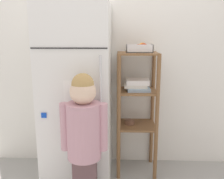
{
  "coord_description": "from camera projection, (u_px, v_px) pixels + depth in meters",
  "views": [
    {
      "loc": [
        0.11,
        -2.14,
        1.34
      ],
      "look_at": [
        0.03,
        0.02,
        0.87
      ],
      "focal_mm": 39.5,
      "sensor_mm": 36.0,
      "label": 1
    }
  ],
  "objects": [
    {
      "name": "kitchen_wall_back",
      "position": [
        110.0,
        64.0,
        2.52
      ],
      "size": [
        2.52,
        0.03,
        2.12
      ],
      "primitive_type": "cube",
      "color": "silver",
      "rests_on": "ground"
    },
    {
      "name": "fruit_bin",
      "position": [
        141.0,
        48.0,
        2.25
      ],
      "size": [
        0.24,
        0.14,
        0.09
      ],
      "color": "white",
      "rests_on": "pantry_shelf_unit"
    },
    {
      "name": "ground_plane",
      "position": [
        108.0,
        178.0,
        2.38
      ],
      "size": [
        6.0,
        6.0,
        0.0
      ],
      "primitive_type": "plane",
      "color": "#999993"
    },
    {
      "name": "refrigerator",
      "position": [
        78.0,
        96.0,
        2.23
      ],
      "size": [
        0.59,
        0.69,
        1.62
      ],
      "color": "white",
      "rests_on": "ground"
    },
    {
      "name": "child_standing",
      "position": [
        84.0,
        131.0,
        1.82
      ],
      "size": [
        0.35,
        0.26,
        1.09
      ],
      "color": "brown",
      "rests_on": "ground"
    },
    {
      "name": "pantry_shelf_unit",
      "position": [
        137.0,
        98.0,
        2.37
      ],
      "size": [
        0.38,
        0.36,
        1.19
      ],
      "color": "brown",
      "rests_on": "ground"
    }
  ]
}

